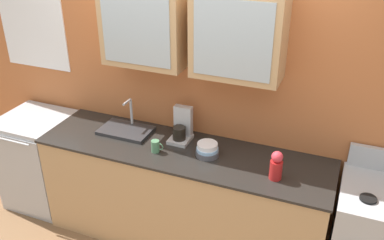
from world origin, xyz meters
name	(u,v)px	position (x,y,z in m)	size (l,w,h in m)	color
ground_plane	(183,237)	(0.00, 0.00, 0.00)	(10.00, 10.00, 0.00)	brown
back_wall_unit	(197,79)	(-0.01, 0.34, 1.42)	(4.84, 0.41, 2.64)	#B76638
counter	(183,196)	(0.00, 0.00, 0.47)	(2.42, 0.66, 0.93)	tan
sink_faucet	(126,129)	(-0.57, 0.10, 0.95)	(0.45, 0.29, 0.28)	#2D2D30
bowl_stack	(208,149)	(0.22, 0.00, 0.98)	(0.18, 0.18, 0.11)	#4C4C54
vase	(276,166)	(0.78, -0.11, 1.04)	(0.09, 0.09, 0.23)	#B21E1E
cup_near_sink	(156,146)	(-0.18, -0.10, 0.98)	(0.10, 0.07, 0.10)	#4C7F59
dishwasher	(41,160)	(-1.51, 0.00, 0.47)	(0.61, 0.64, 0.93)	#ADAFB5
coffee_maker	(182,128)	(-0.07, 0.16, 1.04)	(0.17, 0.20, 0.29)	#B7B7BC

